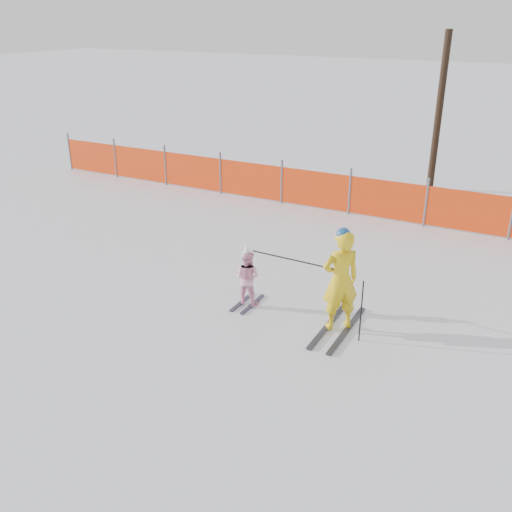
% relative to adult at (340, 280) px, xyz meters
% --- Properties ---
extents(ground, '(120.00, 120.00, 0.00)m').
position_rel_adult_xyz_m(ground, '(-1.63, -0.42, -0.92)').
color(ground, white).
rests_on(ground, ground).
extents(adult, '(0.76, 1.72, 1.85)m').
position_rel_adult_xyz_m(adult, '(0.00, 0.00, 0.00)').
color(adult, black).
rests_on(adult, ground).
extents(child, '(0.52, 0.84, 1.21)m').
position_rel_adult_xyz_m(child, '(-1.81, 0.07, -0.36)').
color(child, black).
rests_on(child, ground).
extents(ski_poles, '(2.14, 0.29, 1.11)m').
position_rel_adult_xyz_m(ski_poles, '(-0.34, -0.06, -0.05)').
color(ski_poles, black).
rests_on(ski_poles, ground).
extents(safety_fence, '(17.79, 0.06, 1.25)m').
position_rel_adult_xyz_m(safety_fence, '(-3.06, 5.85, -0.36)').
color(safety_fence, '#595960').
rests_on(safety_fence, ground).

